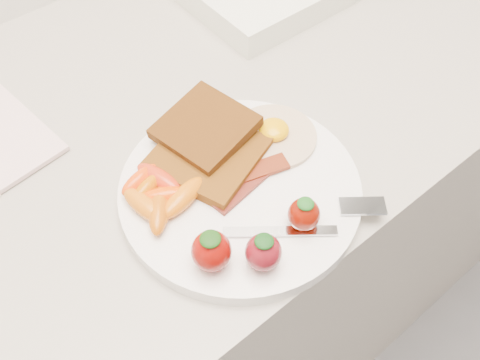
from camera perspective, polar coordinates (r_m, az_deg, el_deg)
counter at (r=1.06m, az=-6.25°, el=-10.34°), size 2.00×0.60×0.90m
plate at (r=0.60m, az=0.00°, el=-1.10°), size 0.27×0.27×0.02m
toast_lower at (r=0.61m, az=-3.42°, el=2.71°), size 0.14×0.14×0.01m
toast_upper at (r=0.62m, az=-3.72°, el=5.63°), size 0.11×0.11×0.02m
fried_egg at (r=0.63m, az=3.63°, el=4.88°), size 0.10×0.10×0.02m
bacon_strips at (r=0.59m, az=0.54°, el=0.47°), size 0.11×0.06×0.01m
baby_carrots at (r=0.58m, az=-8.72°, el=-1.56°), size 0.09×0.10×0.02m
strawberries at (r=0.53m, az=1.35°, el=-6.55°), size 0.14×0.07×0.05m
fork at (r=0.57m, az=8.37°, el=-4.20°), size 0.17×0.10×0.00m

